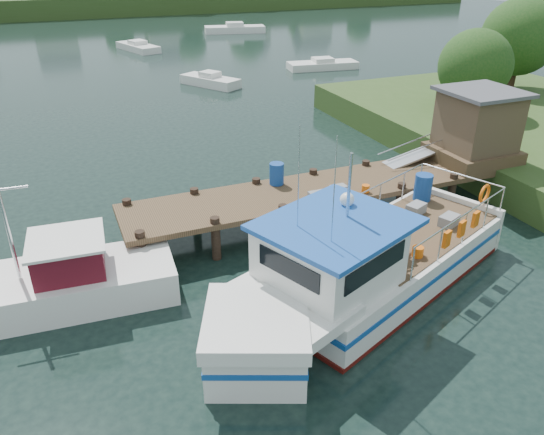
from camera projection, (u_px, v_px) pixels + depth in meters
name	position (u px, v px, depth m)	size (l,w,h in m)	color
ground_plane	(281.00, 227.00, 20.55)	(160.00, 160.00, 0.00)	black
dock	(426.00, 150.00, 21.78)	(16.60, 3.00, 4.78)	#4A3723
lobster_boat	(360.00, 269.00, 15.85)	(11.89, 7.23, 5.91)	silver
work_boat	(40.00, 286.00, 15.71)	(8.57, 3.12, 4.49)	silver
moored_far	(235.00, 29.00, 66.90)	(7.85, 4.14, 1.27)	silver
moored_b	(210.00, 81.00, 41.23)	(3.99, 5.13, 1.10)	silver
moored_c	(323.00, 65.00, 47.02)	(6.39, 2.90, 0.97)	silver
moored_d	(138.00, 47.00, 55.33)	(3.80, 6.47, 1.04)	silver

